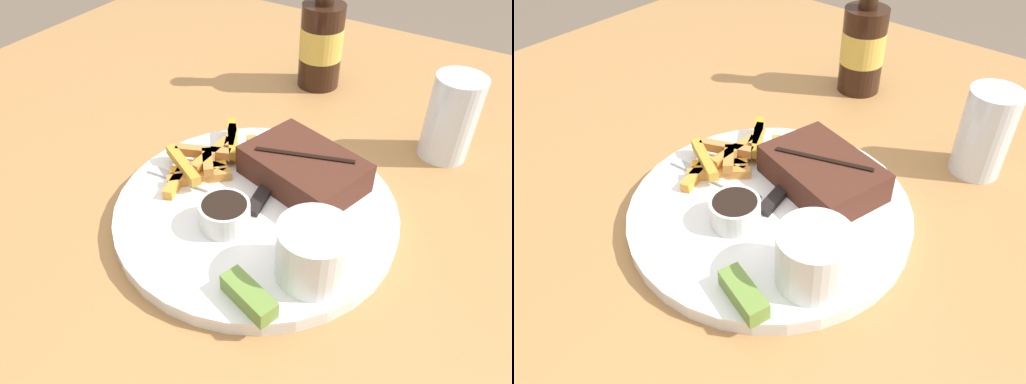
# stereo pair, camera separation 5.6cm
# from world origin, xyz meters

# --- Properties ---
(dining_table) EXTENTS (1.32, 1.24, 0.76)m
(dining_table) POSITION_xyz_m (0.00, 0.00, 0.69)
(dining_table) COLOR #A87542
(dining_table) RESTS_ON ground_plane
(dinner_plate) EXTENTS (0.33, 0.33, 0.02)m
(dinner_plate) POSITION_xyz_m (0.00, 0.00, 0.77)
(dinner_plate) COLOR white
(dinner_plate) RESTS_ON dining_table
(steak_portion) EXTENTS (0.16, 0.13, 0.04)m
(steak_portion) POSITION_xyz_m (0.03, 0.07, 0.80)
(steak_portion) COLOR #472319
(steak_portion) RESTS_ON dinner_plate
(fries_pile) EXTENTS (0.13, 0.16, 0.02)m
(fries_pile) POSITION_xyz_m (-0.09, 0.03, 0.79)
(fries_pile) COLOR gold
(fries_pile) RESTS_ON dinner_plate
(coleslaw_cup) EXTENTS (0.08, 0.08, 0.06)m
(coleslaw_cup) POSITION_xyz_m (0.10, -0.06, 0.81)
(coleslaw_cup) COLOR white
(coleslaw_cup) RESTS_ON dinner_plate
(dipping_sauce_cup) EXTENTS (0.06, 0.06, 0.03)m
(dipping_sauce_cup) POSITION_xyz_m (-0.01, -0.05, 0.80)
(dipping_sauce_cup) COLOR silver
(dipping_sauce_cup) RESTS_ON dinner_plate
(pickle_spear) EXTENTS (0.07, 0.04, 0.02)m
(pickle_spear) POSITION_xyz_m (0.07, -0.12, 0.79)
(pickle_spear) COLOR olive
(pickle_spear) RESTS_ON dinner_plate
(fork_utensil) EXTENTS (0.13, 0.02, 0.00)m
(fork_utensil) POSITION_xyz_m (-0.09, -0.01, 0.78)
(fork_utensil) COLOR #B7B7BC
(fork_utensil) RESTS_ON dinner_plate
(knife_utensil) EXTENTS (0.04, 0.17, 0.01)m
(knife_utensil) POSITION_xyz_m (-0.00, 0.05, 0.78)
(knife_utensil) COLOR #B7B7BC
(knife_utensil) RESTS_ON dinner_plate
(beer_bottle) EXTENTS (0.07, 0.07, 0.21)m
(beer_bottle) POSITION_xyz_m (-0.09, 0.33, 0.84)
(beer_bottle) COLOR black
(beer_bottle) RESTS_ON dining_table
(drinking_glass) EXTENTS (0.06, 0.06, 0.12)m
(drinking_glass) POSITION_xyz_m (0.15, 0.24, 0.82)
(drinking_glass) COLOR silver
(drinking_glass) RESTS_ON dining_table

